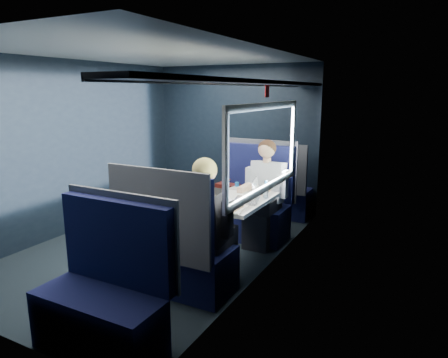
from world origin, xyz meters
The scene contains 13 objects.
ground centered at (0.00, 0.00, -0.01)m, with size 2.80×4.20×0.01m, color black.
room_shell centered at (0.02, 0.00, 1.48)m, with size 3.00×4.40×2.40m.
table centered at (1.03, 0.00, 0.66)m, with size 0.62×1.00×0.74m.
seat_bay_near centered at (0.84, 0.87, 0.42)m, with size 1.04×0.62×1.26m.
seat_bay_far centered at (0.85, -0.87, 0.41)m, with size 1.04×0.62×1.26m.
seat_row_front centered at (0.85, 1.80, 0.41)m, with size 1.04×0.51×1.16m.
seat_row_back centered at (0.85, -1.80, 0.41)m, with size 1.04×0.51×1.16m.
man centered at (1.10, 0.70, 0.72)m, with size 0.53×0.56×1.32m.
woman centered at (1.10, -0.71, 0.73)m, with size 0.53×0.56×1.32m.
papers centered at (0.96, -0.10, 0.74)m, with size 0.60×0.87×0.01m, color white.
laptop centered at (1.23, -0.01, 0.81)m, with size 0.33×0.38×0.25m.
bottle_small centered at (1.32, 0.19, 0.83)m, with size 0.06×0.06×0.20m.
cup centered at (1.22, 0.44, 0.79)m, with size 0.08×0.08×0.10m, color white.
Camera 1 is at (2.88, -3.77, 1.90)m, focal length 32.00 mm.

